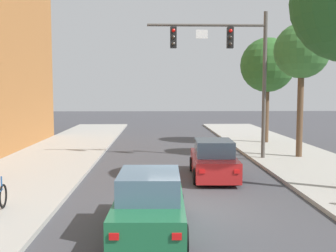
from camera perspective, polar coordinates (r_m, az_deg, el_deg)
ground_plane at (r=12.43m, az=3.03°, el=-11.91°), size 120.00×120.00×0.00m
traffic_signal_mast at (r=20.84m, az=9.14°, el=9.64°), size 6.13×0.38×7.50m
car_lead_red at (r=16.79m, az=6.53°, el=-4.95°), size 1.96×4.30×1.60m
car_following_green at (r=10.33m, az=-2.66°, el=-11.27°), size 1.92×4.28×1.60m
street_tree_second at (r=22.16m, az=18.64°, el=10.04°), size 2.88×2.88×7.01m
street_tree_third at (r=27.80m, az=14.09°, el=8.44°), size 3.64×3.64×7.04m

